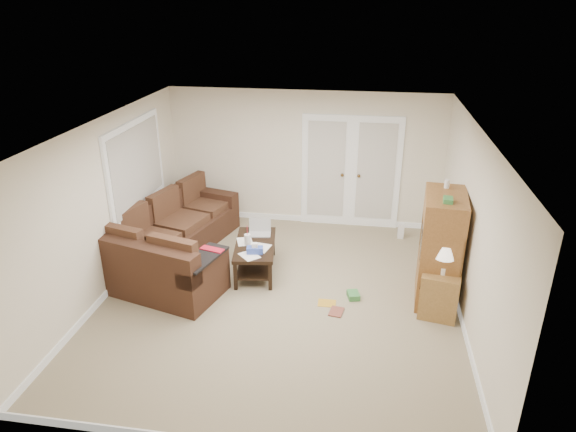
% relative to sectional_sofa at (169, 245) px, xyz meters
% --- Properties ---
extents(floor, '(5.50, 5.50, 0.00)m').
position_rel_sectional_sofa_xyz_m(floor, '(1.91, -0.68, -0.36)').
color(floor, gray).
rests_on(floor, ground).
extents(ceiling, '(5.00, 5.50, 0.02)m').
position_rel_sectional_sofa_xyz_m(ceiling, '(1.91, -0.68, 2.14)').
color(ceiling, silver).
rests_on(ceiling, wall_back).
extents(wall_left, '(0.02, 5.50, 2.50)m').
position_rel_sectional_sofa_xyz_m(wall_left, '(-0.59, -0.68, 0.89)').
color(wall_left, white).
rests_on(wall_left, floor).
extents(wall_right, '(0.02, 5.50, 2.50)m').
position_rel_sectional_sofa_xyz_m(wall_right, '(4.41, -0.68, 0.89)').
color(wall_right, white).
rests_on(wall_right, floor).
extents(wall_back, '(5.00, 0.02, 2.50)m').
position_rel_sectional_sofa_xyz_m(wall_back, '(1.91, 2.07, 0.89)').
color(wall_back, white).
rests_on(wall_back, floor).
extents(wall_front, '(5.00, 0.02, 2.50)m').
position_rel_sectional_sofa_xyz_m(wall_front, '(1.91, -3.43, 0.89)').
color(wall_front, white).
rests_on(wall_front, floor).
extents(baseboards, '(5.00, 5.50, 0.10)m').
position_rel_sectional_sofa_xyz_m(baseboards, '(1.91, -0.68, -0.31)').
color(baseboards, silver).
rests_on(baseboards, floor).
extents(french_doors, '(1.80, 0.05, 2.13)m').
position_rel_sectional_sofa_xyz_m(french_doors, '(2.76, 2.03, 0.68)').
color(french_doors, silver).
rests_on(french_doors, floor).
extents(window_left, '(0.05, 1.92, 1.42)m').
position_rel_sectional_sofa_xyz_m(window_left, '(-0.55, 0.32, 1.19)').
color(window_left, silver).
rests_on(window_left, wall_left).
extents(sectional_sofa, '(2.14, 3.35, 0.91)m').
position_rel_sectional_sofa_xyz_m(sectional_sofa, '(0.00, 0.00, 0.00)').
color(sectional_sofa, '#3D2317').
rests_on(sectional_sofa, floor).
extents(coffee_table, '(0.76, 1.27, 0.82)m').
position_rel_sectional_sofa_xyz_m(coffee_table, '(1.40, 0.02, -0.09)').
color(coffee_table, black).
rests_on(coffee_table, floor).
extents(tv_armoire, '(0.63, 1.03, 1.70)m').
position_rel_sectional_sofa_xyz_m(tv_armoire, '(4.11, -0.34, 0.44)').
color(tv_armoire, brown).
rests_on(tv_armoire, floor).
extents(side_cabinet, '(0.58, 0.58, 1.05)m').
position_rel_sectional_sofa_xyz_m(side_cabinet, '(4.11, -0.76, 0.02)').
color(side_cabinet, olive).
rests_on(side_cabinet, floor).
extents(space_heater, '(0.12, 0.10, 0.27)m').
position_rel_sectional_sofa_xyz_m(space_heater, '(3.73, 1.58, -0.22)').
color(space_heater, white).
rests_on(space_heater, floor).
extents(floor_magazine, '(0.25, 0.20, 0.01)m').
position_rel_sectional_sofa_xyz_m(floor_magazine, '(2.60, -0.75, -0.35)').
color(floor_magazine, gold).
rests_on(floor_magazine, floor).
extents(floor_greenbox, '(0.21, 0.24, 0.08)m').
position_rel_sectional_sofa_xyz_m(floor_greenbox, '(2.96, -0.54, -0.31)').
color(floor_greenbox, '#3A803D').
rests_on(floor_greenbox, floor).
extents(floor_book, '(0.22, 0.27, 0.02)m').
position_rel_sectional_sofa_xyz_m(floor_book, '(2.65, -0.94, -0.35)').
color(floor_book, brown).
rests_on(floor_book, floor).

